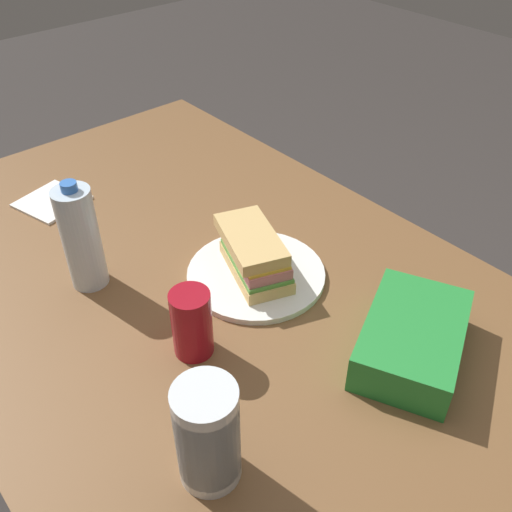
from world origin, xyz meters
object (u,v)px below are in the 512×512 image
soda_can_red (192,323)px  water_bottle_spare (81,238)px  sandwich (254,254)px  dining_table (210,320)px  paper_plate (256,274)px  chip_bag (412,339)px  plastic_cup_stack (208,435)px

soda_can_red → water_bottle_spare: (0.27, 0.05, 0.04)m
water_bottle_spare → sandwich: bearing=-127.9°
dining_table → water_bottle_spare: 0.30m
paper_plate → water_bottle_spare: bearing=51.6°
chip_bag → plastic_cup_stack: 0.38m
paper_plate → dining_table: bearing=63.3°
dining_table → paper_plate: (-0.04, -0.08, 0.10)m
sandwich → chip_bag: sandwich is taller
chip_bag → dining_table: bearing=-92.8°
dining_table → paper_plate: bearing=-116.7°
paper_plate → water_bottle_spare: 0.33m
paper_plate → sandwich: 0.05m
plastic_cup_stack → soda_can_red: bearing=-30.4°
sandwich → water_bottle_spare: 0.31m
dining_table → sandwich: (-0.04, -0.08, 0.15)m
water_bottle_spare → plastic_cup_stack: bearing=171.8°
sandwich → soda_can_red: soda_can_red is taller
dining_table → chip_bag: chip_bag is taller
soda_can_red → water_bottle_spare: bearing=9.8°
sandwich → plastic_cup_stack: plastic_cup_stack is taller
dining_table → paper_plate: 0.14m
paper_plate → plastic_cup_stack: size_ratio=1.57×
chip_bag → plastic_cup_stack: (0.05, 0.37, 0.05)m
paper_plate → plastic_cup_stack: bearing=130.5°
dining_table → soda_can_red: bearing=135.5°
plastic_cup_stack → sandwich: bearing=-49.1°
paper_plate → chip_bag: size_ratio=1.14×
paper_plate → sandwich: (0.00, 0.00, 0.05)m
dining_table → sandwich: size_ratio=7.16×
dining_table → chip_bag: 0.41m
dining_table → sandwich: bearing=-114.5°
sandwich → chip_bag: (-0.32, -0.06, -0.02)m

